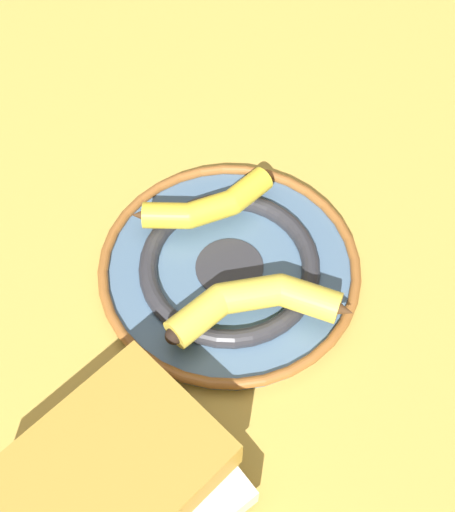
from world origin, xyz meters
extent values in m
plane|color=gold|center=(0.00, 0.00, 0.00)|extent=(2.80, 2.80, 0.00)
cylinder|color=slate|center=(0.02, 0.00, 0.01)|extent=(0.29, 0.29, 0.01)
torus|color=#2D2D33|center=(0.02, 0.00, 0.02)|extent=(0.21, 0.21, 0.02)
cylinder|color=#2D2D33|center=(0.02, 0.00, 0.02)|extent=(0.08, 0.08, 0.00)
torus|color=#995B28|center=(0.02, 0.00, 0.02)|extent=(0.30, 0.30, 0.01)
cylinder|color=yellow|center=(-0.01, 0.09, 0.04)|extent=(0.06, 0.06, 0.03)
cylinder|color=yellow|center=(0.04, 0.06, 0.04)|extent=(0.06, 0.04, 0.03)
cylinder|color=yellow|center=(0.09, 0.06, 0.04)|extent=(0.06, 0.04, 0.03)
sphere|color=yellow|center=(0.01, 0.07, 0.04)|extent=(0.03, 0.03, 0.03)
sphere|color=yellow|center=(0.07, 0.06, 0.04)|extent=(0.03, 0.03, 0.03)
cone|color=#472D19|center=(-0.03, 0.10, 0.04)|extent=(0.04, 0.04, 0.02)
sphere|color=black|center=(0.12, 0.06, 0.04)|extent=(0.02, 0.02, 0.02)
cylinder|color=yellow|center=(0.05, -0.10, 0.05)|extent=(0.06, 0.07, 0.03)
cylinder|color=yellow|center=(0.01, -0.06, 0.05)|extent=(0.07, 0.06, 0.03)
cylinder|color=yellow|center=(-0.06, -0.05, 0.05)|extent=(0.07, 0.04, 0.03)
sphere|color=yellow|center=(0.04, -0.07, 0.05)|extent=(0.03, 0.03, 0.03)
sphere|color=yellow|center=(-0.02, -0.04, 0.05)|extent=(0.03, 0.03, 0.03)
cone|color=#472D19|center=(0.07, -0.13, 0.05)|extent=(0.04, 0.04, 0.03)
sphere|color=black|center=(-0.09, -0.05, 0.05)|extent=(0.02, 0.02, 0.02)
cube|color=silver|center=(-0.22, -0.15, 0.04)|extent=(0.21, 0.16, 0.03)
cube|color=white|center=(-0.23, -0.15, 0.04)|extent=(0.20, 0.15, 0.02)
cube|color=#B28933|center=(-0.22, -0.14, 0.07)|extent=(0.22, 0.17, 0.04)
cube|color=white|center=(-0.23, -0.14, 0.07)|extent=(0.21, 0.16, 0.03)
camera|label=1|loc=(-0.25, -0.35, 0.71)|focal=50.00mm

